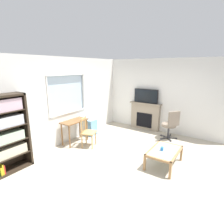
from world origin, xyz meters
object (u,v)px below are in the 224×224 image
object	(u,v)px
wooden_chair	(88,132)
fireplace	(145,116)
coffee_table	(164,152)
plastic_drawer_unit	(90,127)
desk_under_window	(75,125)
tv	(146,96)
sippy_cup	(162,149)
bookshelf	(6,131)
office_chair	(171,124)

from	to	relation	value
wooden_chair	fireplace	distance (m)	2.58
coffee_table	fireplace	bearing A→B (deg)	34.26
fireplace	plastic_drawer_unit	bearing A→B (deg)	141.75
desk_under_window	fireplace	xyz separation A→B (m)	(2.49, -1.29, -0.08)
tv	sippy_cup	world-z (taller)	tv
bookshelf	tv	bearing A→B (deg)	-17.45
wooden_chair	fireplace	xyz separation A→B (m)	(2.46, -0.78, 0.06)
sippy_cup	fireplace	bearing A→B (deg)	32.76
wooden_chair	tv	distance (m)	2.70
plastic_drawer_unit	coffee_table	distance (m)	2.90
bookshelf	sippy_cup	distance (m)	3.65
bookshelf	office_chair	bearing A→B (deg)	-32.59
tv	office_chair	world-z (taller)	tv
bookshelf	sippy_cup	xyz separation A→B (m)	(2.20, -2.86, -0.53)
plastic_drawer_unit	tv	distance (m)	2.39
coffee_table	sippy_cup	size ratio (longest dim) A/B	11.24
wooden_chair	bookshelf	bearing A→B (deg)	162.79
wooden_chair	sippy_cup	size ratio (longest dim) A/B	10.00
bookshelf	desk_under_window	world-z (taller)	bookshelf
bookshelf	sippy_cup	bearing A→B (deg)	-52.40
wooden_chair	office_chair	distance (m)	2.74
plastic_drawer_unit	coffee_table	bearing A→B (deg)	-100.26
plastic_drawer_unit	coffee_table	xyz separation A→B (m)	(-0.52, -2.86, 0.06)
fireplace	tv	bearing A→B (deg)	180.00
desk_under_window	office_chair	distance (m)	3.14
desk_under_window	wooden_chair	distance (m)	0.54
fireplace	desk_under_window	bearing A→B (deg)	152.53
fireplace	sippy_cup	xyz separation A→B (m)	(-2.27, -1.46, -0.08)
desk_under_window	plastic_drawer_unit	xyz separation A→B (m)	(0.78, 0.05, -0.32)
bookshelf	desk_under_window	distance (m)	2.02
bookshelf	wooden_chair	distance (m)	2.17
fireplace	coffee_table	size ratio (longest dim) A/B	1.22
bookshelf	tv	xyz separation A→B (m)	(4.46, -1.40, 0.33)
coffee_table	plastic_drawer_unit	bearing A→B (deg)	79.74
bookshelf	office_chair	xyz separation A→B (m)	(3.97, -2.54, -0.42)
bookshelf	coffee_table	xyz separation A→B (m)	(2.25, -2.91, -0.63)
fireplace	wooden_chair	bearing A→B (deg)	162.48
plastic_drawer_unit	wooden_chair	bearing A→B (deg)	-143.18
tv	sippy_cup	distance (m)	2.82
bookshelf	office_chair	distance (m)	4.73
office_chair	coffee_table	bearing A→B (deg)	-167.68
plastic_drawer_unit	sippy_cup	size ratio (longest dim) A/B	6.32
plastic_drawer_unit	desk_under_window	bearing A→B (deg)	-176.35
office_chair	wooden_chair	bearing A→B (deg)	135.63
wooden_chair	sippy_cup	world-z (taller)	wooden_chair
fireplace	tv	xyz separation A→B (m)	(-0.02, 0.00, 0.78)
desk_under_window	tv	distance (m)	2.88
fireplace	tv	world-z (taller)	tv
office_chair	sippy_cup	distance (m)	1.80
desk_under_window	plastic_drawer_unit	size ratio (longest dim) A/B	1.53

